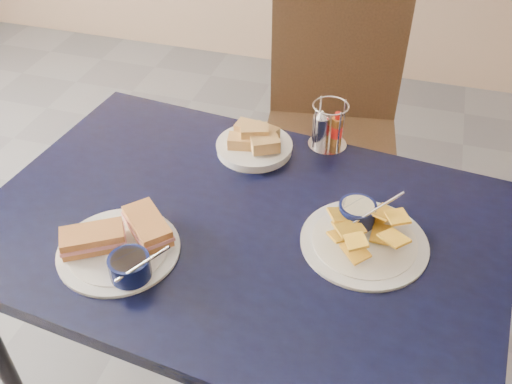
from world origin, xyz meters
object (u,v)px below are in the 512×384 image
(sandwich_plate, at_px, (122,245))
(dining_table, at_px, (240,241))
(plantain_plate, at_px, (362,232))
(condiment_caddy, at_px, (327,128))
(bread_basket, at_px, (255,143))
(chair_far, at_px, (336,113))

(sandwich_plate, bearing_deg, dining_table, 38.03)
(plantain_plate, relative_size, condiment_caddy, 2.18)
(dining_table, bearing_deg, bread_basket, 99.92)
(bread_basket, bearing_deg, chair_far, 75.15)
(chair_far, relative_size, bread_basket, 4.81)
(chair_far, relative_size, condiment_caddy, 7.42)
(chair_far, bearing_deg, dining_table, -96.34)
(bread_basket, bearing_deg, sandwich_plate, -110.13)
(plantain_plate, bearing_deg, sandwich_plate, -158.12)
(sandwich_plate, bearing_deg, plantain_plate, 21.88)
(bread_basket, bearing_deg, condiment_caddy, 25.37)
(condiment_caddy, bearing_deg, sandwich_plate, -122.75)
(bread_basket, height_order, condiment_caddy, condiment_caddy)
(bread_basket, bearing_deg, dining_table, -80.08)
(condiment_caddy, bearing_deg, dining_table, -109.45)
(sandwich_plate, bearing_deg, condiment_caddy, 57.25)
(sandwich_plate, xyz_separation_m, plantain_plate, (0.51, 0.21, -0.01))
(plantain_plate, distance_m, bread_basket, 0.43)
(plantain_plate, xyz_separation_m, condiment_caddy, (-0.16, 0.35, 0.04))
(dining_table, xyz_separation_m, chair_far, (0.09, 0.84, -0.11))
(bread_basket, distance_m, condiment_caddy, 0.21)
(chair_far, height_order, plantain_plate, chair_far)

